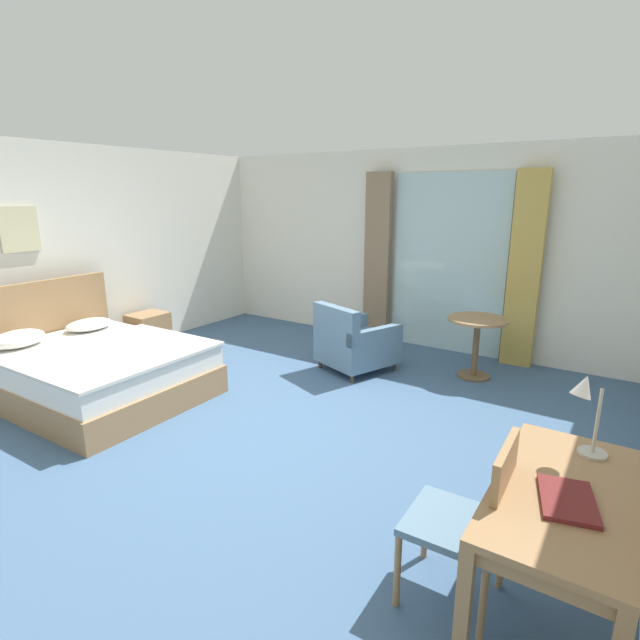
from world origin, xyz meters
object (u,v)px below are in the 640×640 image
(closed_book, at_px, (567,500))
(nightstand, at_px, (149,331))
(writing_desk, at_px, (563,507))
(desk_lamp, at_px, (587,403))
(armchair_by_window, at_px, (355,343))
(round_cafe_table, at_px, (477,334))
(framed_picture, at_px, (19,229))
(desk_chair, at_px, (473,516))
(bed, at_px, (95,369))

(closed_book, bearing_deg, nightstand, 146.55)
(writing_desk, height_order, desk_lamp, desk_lamp)
(desk_lamp, relative_size, armchair_by_window, 0.49)
(writing_desk, distance_m, round_cafe_table, 3.38)
(desk_lamp, xyz_separation_m, closed_book, (0.01, -0.45, -0.29))
(framed_picture, bearing_deg, writing_desk, -3.99)
(nightstand, height_order, round_cafe_table, round_cafe_table)
(desk_lamp, distance_m, closed_book, 0.53)
(desk_chair, height_order, closed_book, desk_chair)
(round_cafe_table, bearing_deg, closed_book, -67.59)
(framed_picture, bearing_deg, bed, -0.15)
(desk_lamp, bearing_deg, desk_chair, -129.53)
(bed, height_order, desk_lamp, desk_lamp)
(nightstand, xyz_separation_m, closed_book, (5.32, -1.82, 0.50))
(desk_chair, relative_size, framed_picture, 1.91)
(bed, relative_size, desk_chair, 2.24)
(framed_picture, bearing_deg, closed_book, -5.05)
(bed, distance_m, armchair_by_window, 2.85)
(writing_desk, xyz_separation_m, desk_chair, (-0.37, -0.13, -0.12))
(desk_chair, relative_size, desk_lamp, 1.97)
(bed, bearing_deg, desk_lamp, -0.57)
(bed, bearing_deg, framed_picture, 179.85)
(writing_desk, xyz_separation_m, round_cafe_table, (-1.31, 3.12, -0.12))
(armchair_by_window, bearing_deg, bed, -130.69)
(nightstand, relative_size, round_cafe_table, 0.70)
(writing_desk, relative_size, framed_picture, 2.46)
(nightstand, relative_size, desk_lamp, 1.03)
(writing_desk, distance_m, framed_picture, 5.68)
(round_cafe_table, bearing_deg, nightstand, -160.62)
(closed_book, bearing_deg, writing_desk, 86.69)
(desk_lamp, relative_size, round_cafe_table, 0.68)
(closed_book, height_order, framed_picture, framed_picture)
(nightstand, height_order, closed_book, closed_book)
(armchair_by_window, xyz_separation_m, framed_picture, (-3.00, -2.16, 1.34))
(armchair_by_window, bearing_deg, framed_picture, -144.31)
(writing_desk, bearing_deg, desk_chair, -161.05)
(armchair_by_window, relative_size, round_cafe_table, 1.41)
(writing_desk, height_order, closed_book, closed_book)
(nightstand, distance_m, framed_picture, 1.97)
(desk_lamp, bearing_deg, armchair_by_window, 139.55)
(nightstand, bearing_deg, desk_lamp, -14.47)
(desk_chair, height_order, framed_picture, framed_picture)
(round_cafe_table, bearing_deg, bed, -138.81)
(nightstand, bearing_deg, closed_book, -18.87)
(desk_chair, bearing_deg, nightstand, 159.51)
(armchair_by_window, bearing_deg, desk_chair, -50.58)
(desk_chair, distance_m, closed_book, 0.46)
(desk_lamp, bearing_deg, closed_book, -89.27)
(closed_book, xyz_separation_m, armchair_by_window, (-2.59, 2.65, -0.41))
(writing_desk, bearing_deg, nightstand, 162.08)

